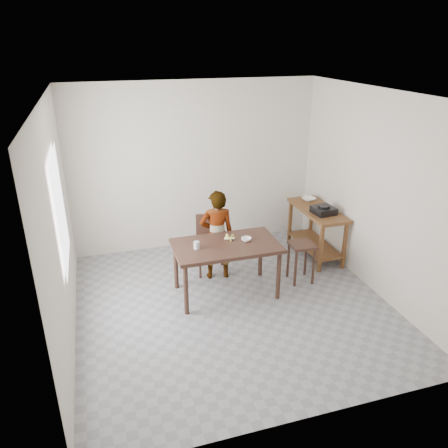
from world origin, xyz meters
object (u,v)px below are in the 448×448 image
object	(u,v)px
prep_counter	(316,232)
stool	(301,262)
dining_chair	(211,246)
dining_table	(226,269)
child	(217,235)

from	to	relation	value
prep_counter	stool	size ratio (longest dim) A/B	2.03
dining_chair	stool	size ratio (longest dim) A/B	1.46
prep_counter	dining_table	bearing A→B (deg)	-157.85
dining_table	dining_chair	distance (m)	0.65
dining_table	stool	world-z (taller)	dining_table
child	dining_chair	bearing A→B (deg)	-70.70
dining_table	child	distance (m)	0.56
dining_table	dining_chair	world-z (taller)	dining_chair
child	dining_chair	size ratio (longest dim) A/B	1.55
dining_table	child	world-z (taller)	child
prep_counter	dining_chair	distance (m)	1.76
dining_table	dining_chair	bearing A→B (deg)	93.09
stool	dining_table	bearing A→B (deg)	-179.10
dining_table	child	bearing A→B (deg)	89.26
prep_counter	stool	bearing A→B (deg)	-130.75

